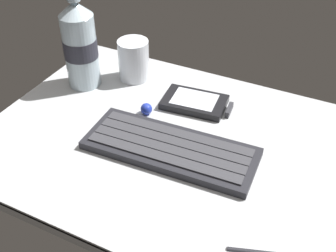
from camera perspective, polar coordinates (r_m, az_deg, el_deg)
The scene contains 7 objects.
ground_plane at distance 73.15cm, azimuth -0.08°, elevation -2.55°, with size 64.00×48.00×2.80cm.
keyboard at distance 69.72cm, azimuth 0.33°, elevation -3.05°, with size 29.50×12.40×1.70cm.
handheld_device at distance 80.37cm, azimuth 4.07°, elevation 3.17°, with size 13.32×8.81×1.50cm.
juice_cup at distance 87.60cm, azimuth -4.70°, elevation 8.82°, with size 6.40×6.40×8.50cm.
water_bottle at distance 84.63cm, azimuth -11.98°, elevation 10.90°, with size 6.73×6.73×20.80cm.
trackball_mouse at distance 78.06cm, azimuth -2.98°, elevation 2.36°, with size 2.20×2.20×2.20cm, color #2338B2.
stylus_pen at distance 58.07cm, azimuth 12.99°, elevation -16.44°, with size 0.70×0.70×9.50cm, color #26262B.
Camera 1 is at (24.58, -49.74, 46.93)cm, focal length 44.46 mm.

